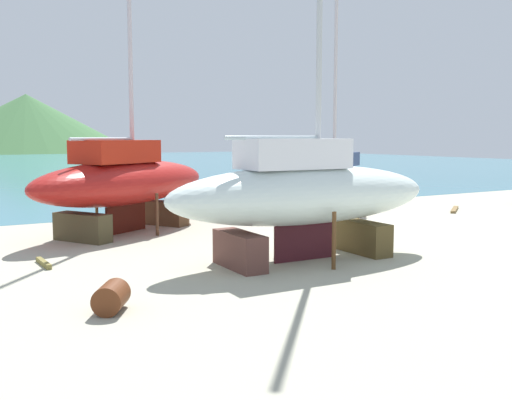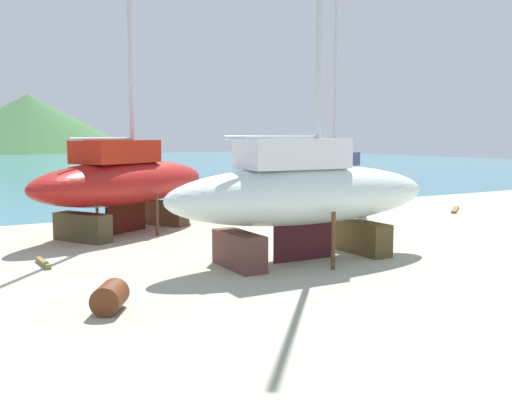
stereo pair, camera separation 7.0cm
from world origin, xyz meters
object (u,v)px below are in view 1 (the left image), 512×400
at_px(sailboat_large_starboard, 124,181).
at_px(worker, 264,194).
at_px(sailboat_small_center, 337,180).
at_px(sailboat_mid_port, 304,193).
at_px(barrel_by_slipway, 111,297).

xyz_separation_m(sailboat_large_starboard, worker, (7.83, 2.58, -1.12)).
height_order(sailboat_small_center, sailboat_large_starboard, sailboat_large_starboard).
distance_m(sailboat_mid_port, barrel_by_slipway, 7.13).
height_order(worker, barrel_by_slipway, worker).
height_order(sailboat_small_center, barrel_by_slipway, sailboat_small_center).
distance_m(sailboat_small_center, sailboat_large_starboard, 9.30).
bearing_deg(barrel_by_slipway, sailboat_small_center, 33.89).
bearing_deg(sailboat_mid_port, sailboat_large_starboard, 112.26).
distance_m(sailboat_small_center, sailboat_mid_port, 8.87).
xyz_separation_m(sailboat_small_center, barrel_by_slipway, (-12.75, -8.57, -1.49)).
bearing_deg(worker, sailboat_mid_port, 51.15).
bearing_deg(sailboat_small_center, sailboat_mid_port, 14.36).
bearing_deg(worker, sailboat_large_starboard, 4.55).
relative_size(sailboat_small_center, worker, 6.78).
bearing_deg(sailboat_mid_port, worker, 66.02).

